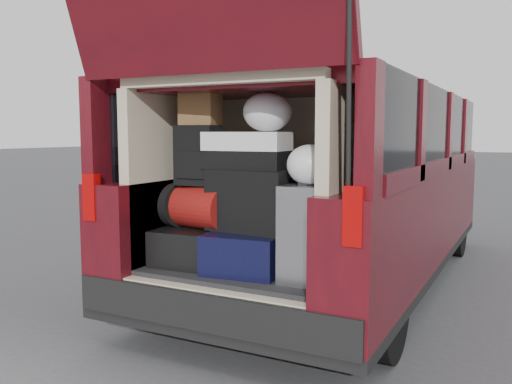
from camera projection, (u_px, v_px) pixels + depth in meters
The scene contains 13 objects.
ground at pixel (235, 358), 3.45m from camera, with size 80.00×80.00×0.00m, color #38383B.
minivan at pixel (334, 189), 4.99m from camera, with size 1.90×5.35×2.77m.
load_floor at pixel (255, 304), 3.66m from camera, with size 1.24×1.05×0.55m, color black.
black_hardshell at pixel (198, 244), 3.70m from camera, with size 0.43×0.60×0.24m, color black.
navy_hardshell at pixel (251, 250), 3.48m from camera, with size 0.47×0.58×0.25m, color black.
silver_roller at pixel (308, 233), 3.21m from camera, with size 0.24×0.38×0.57m, color silver.
red_duffel at pixel (200, 207), 3.62m from camera, with size 0.44×0.29×0.29m, color maroon.
black_soft_case at pixel (254, 200), 3.46m from camera, with size 0.55×0.33×0.39m, color black.
backpack at pixel (198, 155), 3.59m from camera, with size 0.28×0.17×0.40m, color black.
twotone_duffel at pixel (247, 150), 3.46m from camera, with size 0.53×0.27×0.24m, color silver.
grocery_sack_lower at pixel (200, 109), 3.58m from camera, with size 0.24×0.19×0.22m, color brown.
plastic_bag_center at pixel (267, 112), 3.39m from camera, with size 0.31×0.29×0.25m, color white.
plastic_bag_right at pixel (310, 165), 3.14m from camera, with size 0.27×0.25×0.24m, color white.
Camera 1 is at (1.64, -2.88, 1.43)m, focal length 38.00 mm.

